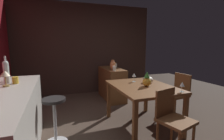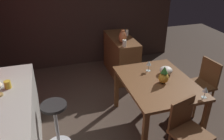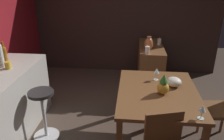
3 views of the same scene
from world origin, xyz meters
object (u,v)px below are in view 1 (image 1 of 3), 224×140
Objects in this scene: pillar_candle_short at (114,68)px; wine_bottle_amber at (6,72)px; fruit_bowl at (148,80)px; wine_bottle_clear at (6,71)px; vase_copper at (113,65)px; chair_by_doorway at (177,93)px; sideboard_cabinet at (112,83)px; bar_stool at (55,120)px; wine_glass_left at (134,75)px; wine_glass_right at (182,85)px; pillar_candle_tall at (116,65)px; pineapple_centerpiece at (147,80)px; dining_table at (142,90)px; chair_near_window at (172,117)px; counter_lamp at (5,75)px; cup_mustard at (15,80)px.

wine_bottle_amber is at bearing 112.70° from pillar_candle_short.
wine_bottle_clear reaches higher than fruit_bowl.
wine_bottle_amber reaches higher than vase_copper.
chair_by_doorway is 1.61m from vase_copper.
sideboard_cabinet is 2.60m from wine_bottle_clear.
wine_glass_left is (0.38, -1.44, 0.49)m from bar_stool.
wine_glass_right is 0.70m from fruit_bowl.
bar_stool is at bearing 137.95° from pillar_candle_tall.
wine_glass_left is 2.05m from wine_bottle_clear.
pineapple_centerpiece is at bearing -89.79° from bar_stool.
dining_table is 8.52× the size of pillar_candle_tall.
bar_stool is 1.71m from fruit_bowl.
wine_bottle_amber is 2.63m from pillar_candle_tall.
wine_glass_left is at bearing -75.04° from bar_stool.
pillar_candle_tall is at bearing -5.50° from dining_table.
sideboard_cabinet is at bearing 0.81° from pineapple_centerpiece.
dining_table is at bearing 179.90° from wine_glass_left.
wine_bottle_amber is at bearing 79.45° from pineapple_centerpiece.
pillar_candle_short is at bearing -63.37° from wine_bottle_clear.
pineapple_centerpiece is (0.01, -1.48, 0.48)m from bar_stool.
chair_near_window is 2.14m from vase_copper.
wine_bottle_clear reaches higher than bar_stool.
wine_glass_left is at bearing 173.28° from pillar_candle_tall.
wine_glass_right is 0.80× the size of fruit_bowl.
wine_glass_left is at bearing -0.10° from dining_table.
fruit_bowl is (0.15, -0.20, 0.14)m from dining_table.
sideboard_cabinet is 6.63× the size of wine_glass_left.
wine_glass_right is 2.51m from wine_bottle_clear.
vase_copper is at bearing 2.27° from dining_table.
wine_glass_left is at bearing 50.23° from fruit_bowl.
counter_lamp is at bearing 92.37° from chair_by_doorway.
chair_by_doorway is 4.62× the size of fruit_bowl.
sideboard_cabinet is 2.24m from wine_glass_right.
bar_stool is at bearing -112.41° from cup_mustard.
cup_mustard reaches higher than pillar_candle_tall.
pillar_candle_tall is 0.95× the size of pillar_candle_short.
fruit_bowl is at bearing -178.66° from pillar_candle_tall.
wine_bottle_clear is at bearing 83.24° from pineapple_centerpiece.
wine_bottle_amber is at bearing 11.22° from counter_lamp.
pineapple_centerpiece is (-1.70, -0.02, 0.44)m from sideboard_cabinet.
cup_mustard reaches higher than wine_glass_left.
cup_mustard reaches higher than chair_near_window.
wine_bottle_clear is (0.25, 0.60, 0.70)m from bar_stool.
pillar_candle_tall is (1.71, -0.16, 0.23)m from dining_table.
pineapple_centerpiece reaches higher than pillar_candle_short.
pineapple_centerpiece is 1.78m from pillar_candle_tall.
counter_lamp reaches higher than pillar_candle_tall.
dining_table is 0.67m from wine_glass_right.
dining_table is 0.38m from wine_glass_left.
vase_copper is at bearing 3.00° from wine_glass_left.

